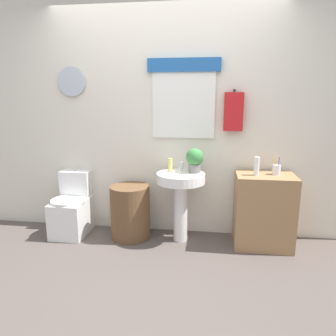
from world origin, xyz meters
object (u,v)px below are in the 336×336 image
object	(u,v)px
toilet	(73,209)
lotion_bottle	(257,166)
soap_bottle	(170,165)
pedestal_sink	(181,190)
laundry_hamper	(130,212)
wooden_cabinet	(263,210)
toothbrush_cup	(276,169)
potted_plant	(195,159)

from	to	relation	value
toilet	lotion_bottle	xyz separation A→B (m)	(2.02, -0.07, 0.59)
soap_bottle	lotion_bottle	size ratio (longest dim) A/B	0.78
pedestal_sink	laundry_hamper	bearing A→B (deg)	180.00
wooden_cabinet	toothbrush_cup	world-z (taller)	toothbrush_cup
soap_bottle	toothbrush_cup	xyz separation A→B (m)	(1.09, -0.03, -0.01)
potted_plant	lotion_bottle	xyz separation A→B (m)	(0.63, -0.10, -0.03)
toilet	laundry_hamper	xyz separation A→B (m)	(0.69, -0.03, 0.02)
toilet	laundry_hamper	distance (m)	0.69
wooden_cabinet	laundry_hamper	bearing A→B (deg)	180.00
toilet	pedestal_sink	distance (m)	1.29
wooden_cabinet	lotion_bottle	distance (m)	0.49
wooden_cabinet	soap_bottle	xyz separation A→B (m)	(-0.99, 0.05, 0.44)
wooden_cabinet	soap_bottle	world-z (taller)	soap_bottle
pedestal_sink	potted_plant	distance (m)	0.36
pedestal_sink	toilet	bearing A→B (deg)	178.61
laundry_hamper	potted_plant	bearing A→B (deg)	4.89
potted_plant	toothbrush_cup	xyz separation A→B (m)	(0.83, -0.04, -0.08)
pedestal_sink	wooden_cabinet	distance (m)	0.89
pedestal_sink	lotion_bottle	size ratio (longest dim) A/B	4.02
potted_plant	toothbrush_cup	size ratio (longest dim) A/B	1.40
laundry_hamper	lotion_bottle	size ratio (longest dim) A/B	3.16
laundry_hamper	lotion_bottle	xyz separation A→B (m)	(1.33, -0.04, 0.57)
pedestal_sink	wooden_cabinet	world-z (taller)	wooden_cabinet
soap_bottle	lotion_bottle	bearing A→B (deg)	-5.80
toilet	wooden_cabinet	xyz separation A→B (m)	(2.12, -0.03, 0.11)
toilet	wooden_cabinet	bearing A→B (deg)	-0.82
wooden_cabinet	toothbrush_cup	size ratio (longest dim) A/B	4.16
lotion_bottle	toothbrush_cup	distance (m)	0.22
potted_plant	toilet	bearing A→B (deg)	-178.78
toilet	soap_bottle	bearing A→B (deg)	0.99
pedestal_sink	lotion_bottle	distance (m)	0.82
soap_bottle	toothbrush_cup	size ratio (longest dim) A/B	0.80
toilet	potted_plant	distance (m)	1.52
potted_plant	wooden_cabinet	bearing A→B (deg)	-4.70
wooden_cabinet	lotion_bottle	xyz separation A→B (m)	(-0.10, -0.04, 0.48)
laundry_hamper	pedestal_sink	bearing A→B (deg)	0.00
pedestal_sink	potted_plant	world-z (taller)	potted_plant
pedestal_sink	lotion_bottle	world-z (taller)	lotion_bottle
pedestal_sink	potted_plant	xyz separation A→B (m)	(0.14, 0.06, 0.33)
pedestal_sink	soap_bottle	size ratio (longest dim) A/B	5.12
pedestal_sink	toothbrush_cup	distance (m)	1.00
potted_plant	lotion_bottle	distance (m)	0.64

